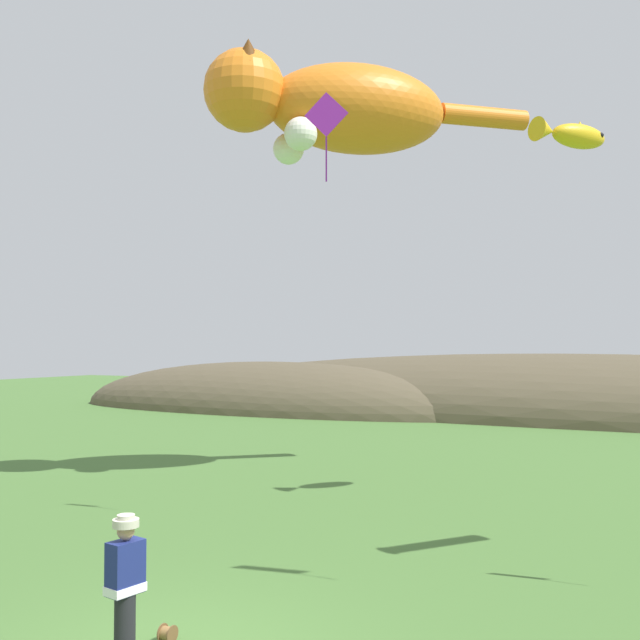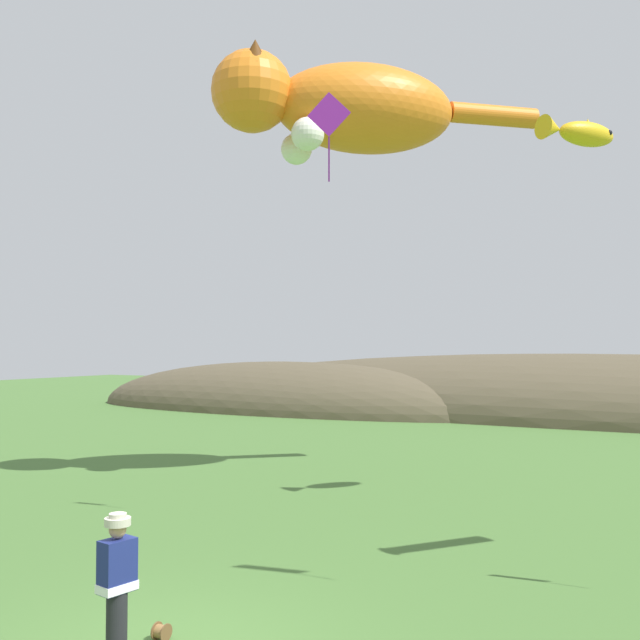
{
  "view_description": "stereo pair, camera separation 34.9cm",
  "coord_description": "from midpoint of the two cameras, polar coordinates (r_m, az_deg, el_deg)",
  "views": [
    {
      "loc": [
        5.41,
        -6.84,
        3.71
      ],
      "look_at": [
        0.0,
        4.0,
        4.14
      ],
      "focal_mm": 40.0,
      "sensor_mm": 36.0,
      "label": 1
    },
    {
      "loc": [
        5.72,
        -6.68,
        3.71
      ],
      "look_at": [
        0.0,
        4.0,
        4.14
      ],
      "focal_mm": 40.0,
      "sensor_mm": 36.0,
      "label": 2
    }
  ],
  "objects": [
    {
      "name": "kite_diamond_violet",
      "position": [
        14.69,
        -0.2,
        16.02
      ],
      "size": [
        0.87,
        0.23,
        1.79
      ],
      "color": "purple"
    },
    {
      "name": "kite_spool",
      "position": [
        9.93,
        -13.17,
        -23.24
      ],
      "size": [
        0.17,
        0.22,
        0.22
      ],
      "color": "olive",
      "rests_on": "ground"
    },
    {
      "name": "distant_hill_ridge",
      "position": [
        39.21,
        12.88,
        -7.41
      ],
      "size": [
        55.23,
        13.18,
        6.56
      ],
      "color": "brown",
      "rests_on": "ground"
    },
    {
      "name": "kite_giant_cat",
      "position": [
        20.45,
        0.58,
        16.6
      ],
      "size": [
        7.55,
        6.85,
        2.87
      ],
      "color": "orange"
    },
    {
      "name": "kite_fish_windsock",
      "position": [
        17.8,
        18.92,
        13.84
      ],
      "size": [
        1.69,
        2.01,
        0.64
      ],
      "color": "gold"
    },
    {
      "name": "festival_attendant",
      "position": [
        8.98,
        -16.47,
        -19.83
      ],
      "size": [
        0.33,
        0.46,
        1.77
      ],
      "color": "black",
      "rests_on": "ground"
    }
  ]
}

